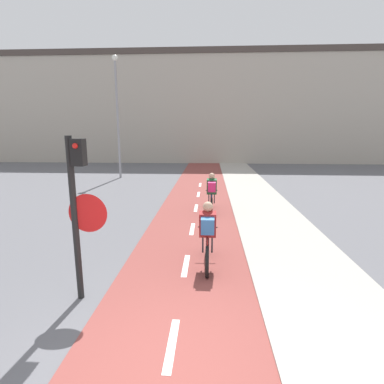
# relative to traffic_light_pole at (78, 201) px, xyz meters

# --- Properties ---
(ground_plane) EXTENTS (120.00, 120.00, 0.00)m
(ground_plane) POSITION_rel_traffic_light_pole_xyz_m (1.70, -1.63, -1.79)
(ground_plane) COLOR #5B5B60
(bike_lane) EXTENTS (2.76, 60.00, 0.02)m
(bike_lane) POSITION_rel_traffic_light_pole_xyz_m (1.70, -1.62, -1.78)
(bike_lane) COLOR brown
(bike_lane) RESTS_ON ground_plane
(sidewalk_strip) EXTENTS (2.40, 60.00, 0.05)m
(sidewalk_strip) POSITION_rel_traffic_light_pole_xyz_m (4.28, -1.63, -1.77)
(sidewalk_strip) COLOR #A8A399
(sidewalk_strip) RESTS_ON ground_plane
(building_row_background) EXTENTS (60.00, 5.20, 9.84)m
(building_row_background) POSITION_rel_traffic_light_pole_xyz_m (1.70, 24.82, 3.14)
(building_row_background) COLOR #B2A899
(building_row_background) RESTS_ON ground_plane
(traffic_light_pole) EXTENTS (0.67, 0.26, 2.88)m
(traffic_light_pole) POSITION_rel_traffic_light_pole_xyz_m (0.00, 0.00, 0.00)
(traffic_light_pole) COLOR black
(traffic_light_pole) RESTS_ON ground_plane
(street_lamp_far) EXTENTS (0.36, 0.36, 7.31)m
(street_lamp_far) POSITION_rel_traffic_light_pole_xyz_m (-3.45, 13.78, 2.63)
(street_lamp_far) COLOR gray
(street_lamp_far) RESTS_ON ground_plane
(cyclist_near) EXTENTS (0.46, 1.67, 1.47)m
(cyclist_near) POSITION_rel_traffic_light_pole_xyz_m (2.17, 1.40, -1.09)
(cyclist_near) COLOR black
(cyclist_near) RESTS_ON ground_plane
(cyclist_far) EXTENTS (0.46, 1.64, 1.45)m
(cyclist_far) POSITION_rel_traffic_light_pole_xyz_m (2.29, 5.92, -1.09)
(cyclist_far) COLOR black
(cyclist_far) RESTS_ON ground_plane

